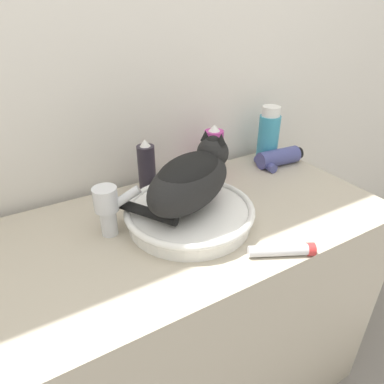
{
  "coord_description": "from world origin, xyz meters",
  "views": [
    {
      "loc": [
        -0.37,
        -0.42,
        1.36
      ],
      "look_at": [
        0.03,
        0.27,
        0.91
      ],
      "focal_mm": 32.0,
      "sensor_mm": 36.0,
      "label": 1
    }
  ],
  "objects_px": {
    "spray_bottle_trigger": "(213,152)",
    "hairspray_can_black": "(147,169)",
    "cat": "(191,177)",
    "mouthwash_bottle": "(268,135)",
    "hair_dryer": "(278,158)",
    "cream_tube": "(282,250)",
    "faucet": "(109,206)"
  },
  "relations": [
    {
      "from": "spray_bottle_trigger",
      "to": "hairspray_can_black",
      "type": "bearing_deg",
      "value": 180.0
    },
    {
      "from": "cat",
      "to": "mouthwash_bottle",
      "type": "height_order",
      "value": "cat"
    },
    {
      "from": "cat",
      "to": "spray_bottle_trigger",
      "type": "relative_size",
      "value": 1.93
    },
    {
      "from": "hairspray_can_black",
      "to": "hair_dryer",
      "type": "height_order",
      "value": "hairspray_can_black"
    },
    {
      "from": "cream_tube",
      "to": "mouthwash_bottle",
      "type": "bearing_deg",
      "value": 53.02
    },
    {
      "from": "cat",
      "to": "faucet",
      "type": "height_order",
      "value": "cat"
    },
    {
      "from": "faucet",
      "to": "cream_tube",
      "type": "relative_size",
      "value": 0.87
    },
    {
      "from": "mouthwash_bottle",
      "to": "cream_tube",
      "type": "relative_size",
      "value": 1.33
    },
    {
      "from": "cream_tube",
      "to": "hairspray_can_black",
      "type": "bearing_deg",
      "value": 108.6
    },
    {
      "from": "cat",
      "to": "hairspray_can_black",
      "type": "relative_size",
      "value": 1.98
    },
    {
      "from": "spray_bottle_trigger",
      "to": "mouthwash_bottle",
      "type": "bearing_deg",
      "value": 0.0
    },
    {
      "from": "faucet",
      "to": "cream_tube",
      "type": "xyz_separation_m",
      "value": [
        0.33,
        -0.3,
        -0.07
      ]
    },
    {
      "from": "cream_tube",
      "to": "faucet",
      "type": "bearing_deg",
      "value": 138.03
    },
    {
      "from": "faucet",
      "to": "hairspray_can_black",
      "type": "xyz_separation_m",
      "value": [
        0.18,
        0.16,
        -0.0
      ]
    },
    {
      "from": "cat",
      "to": "cream_tube",
      "type": "distance_m",
      "value": 0.3
    },
    {
      "from": "spray_bottle_trigger",
      "to": "mouthwash_bottle",
      "type": "relative_size",
      "value": 0.87
    },
    {
      "from": "hairspray_can_black",
      "to": "cat",
      "type": "bearing_deg",
      "value": -80.11
    },
    {
      "from": "hairspray_can_black",
      "to": "spray_bottle_trigger",
      "type": "height_order",
      "value": "spray_bottle_trigger"
    },
    {
      "from": "hair_dryer",
      "to": "faucet",
      "type": "bearing_deg",
      "value": -166.61
    },
    {
      "from": "cream_tube",
      "to": "hair_dryer",
      "type": "xyz_separation_m",
      "value": [
        0.36,
        0.41,
        0.02
      ]
    },
    {
      "from": "cream_tube",
      "to": "hair_dryer",
      "type": "bearing_deg",
      "value": 48.85
    },
    {
      "from": "hairspray_can_black",
      "to": "hair_dryer",
      "type": "bearing_deg",
      "value": -6.32
    },
    {
      "from": "cat",
      "to": "cream_tube",
      "type": "relative_size",
      "value": 2.24
    },
    {
      "from": "mouthwash_bottle",
      "to": "cream_tube",
      "type": "bearing_deg",
      "value": -126.98
    },
    {
      "from": "cat",
      "to": "hair_dryer",
      "type": "distance_m",
      "value": 0.51
    },
    {
      "from": "hairspray_can_black",
      "to": "mouthwash_bottle",
      "type": "relative_size",
      "value": 0.85
    },
    {
      "from": "faucet",
      "to": "cream_tube",
      "type": "distance_m",
      "value": 0.46
    },
    {
      "from": "spray_bottle_trigger",
      "to": "cream_tube",
      "type": "xyz_separation_m",
      "value": [
        -0.1,
        -0.46,
        -0.07
      ]
    },
    {
      "from": "faucet",
      "to": "hair_dryer",
      "type": "relative_size",
      "value": 0.74
    },
    {
      "from": "cat",
      "to": "faucet",
      "type": "distance_m",
      "value": 0.23
    },
    {
      "from": "spray_bottle_trigger",
      "to": "hair_dryer",
      "type": "xyz_separation_m",
      "value": [
        0.26,
        -0.06,
        -0.06
      ]
    },
    {
      "from": "mouthwash_bottle",
      "to": "cat",
      "type": "bearing_deg",
      "value": -155.09
    }
  ]
}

